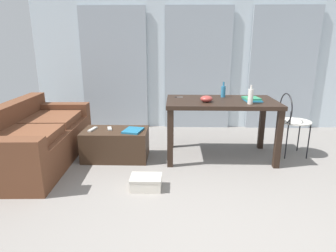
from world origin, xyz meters
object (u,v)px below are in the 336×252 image
at_px(bottle_near, 223,91).
at_px(tv_remote_primary, 93,129).
at_px(magazine, 133,130).
at_px(craft_table, 221,108).
at_px(book_stack, 252,99).
at_px(shoebox, 146,182).
at_px(couch, 34,139).
at_px(tv_remote_secondary, 110,129).
at_px(bottle_far, 251,96).
at_px(scissors, 178,97).
at_px(coffee_table, 116,144).
at_px(wire_chair, 290,117).
at_px(bowl, 207,99).

xyz_separation_m(bottle_near, tv_remote_primary, (-1.70, -0.33, -0.45)).
bearing_deg(magazine, tv_remote_primary, -171.79).
distance_m(craft_table, book_stack, 0.40).
distance_m(magazine, shoebox, 0.87).
relative_size(couch, tv_remote_secondary, 13.21).
height_order(bottle_far, tv_remote_primary, bottle_far).
bearing_deg(tv_remote_secondary, scissors, 0.71).
height_order(coffee_table, tv_remote_secondary, tv_remote_secondary).
xyz_separation_m(bottle_far, scissors, (-0.86, 0.43, -0.09)).
relative_size(tv_remote_primary, shoebox, 0.57).
relative_size(couch, coffee_table, 2.35).
xyz_separation_m(couch, tv_remote_secondary, (0.93, 0.15, 0.10)).
distance_m(craft_table, shoebox, 1.41).
bearing_deg(craft_table, couch, -174.59).
bearing_deg(tv_remote_secondary, magazine, -29.54).
height_order(coffee_table, wire_chair, wire_chair).
relative_size(coffee_table, tv_remote_primary, 4.47).
xyz_separation_m(craft_table, magazine, (-1.12, -0.15, -0.26)).
distance_m(couch, craft_table, 2.41).
distance_m(bottle_near, bottle_far, 0.52).
bearing_deg(magazine, scissors, 43.58).
xyz_separation_m(coffee_table, shoebox, (0.48, -0.82, -0.13)).
bearing_deg(wire_chair, magazine, -173.38).
xyz_separation_m(couch, wire_chair, (3.30, 0.31, 0.24)).
xyz_separation_m(book_stack, tv_remote_secondary, (-1.81, -0.04, -0.39)).
distance_m(couch, scissors, 1.92).
bearing_deg(book_stack, tv_remote_primary, -177.73).
bearing_deg(bottle_near, bottle_far, -61.69).
xyz_separation_m(magazine, shoebox, (0.24, -0.77, -0.33)).
xyz_separation_m(scissors, tv_remote_secondary, (-0.88, -0.26, -0.37)).
relative_size(tv_remote_secondary, shoebox, 0.46).
bearing_deg(scissors, wire_chair, -3.76).
bearing_deg(coffee_table, scissors, 19.67).
relative_size(bottle_near, bottle_far, 0.91).
distance_m(wire_chair, book_stack, 0.62).
xyz_separation_m(couch, shoebox, (1.48, -0.70, -0.23)).
xyz_separation_m(couch, bottle_far, (2.67, -0.02, 0.56)).
bearing_deg(coffee_table, bottle_far, -4.79).
relative_size(bottle_near, shoebox, 0.63).
xyz_separation_m(bottle_near, bowl, (-0.26, -0.35, -0.04)).
bearing_deg(tv_remote_secondary, bottle_near, -4.51).
relative_size(bowl, tv_remote_primary, 0.82).
distance_m(craft_table, bowl, 0.28).
relative_size(coffee_table, shoebox, 2.56).
bearing_deg(bottle_far, tv_remote_secondary, 174.41).
relative_size(wire_chair, tv_remote_primary, 4.57).
distance_m(book_stack, shoebox, 1.70).
height_order(craft_table, tv_remote_primary, craft_table).
bearing_deg(bottle_near, tv_remote_primary, -169.11).
xyz_separation_m(bottle_far, shoebox, (-1.19, -0.68, -0.79)).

